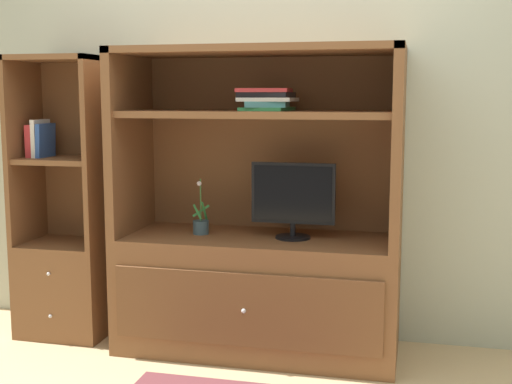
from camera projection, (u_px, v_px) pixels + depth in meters
name	position (u px, v px, depth m)	size (l,w,h in m)	color
ground_plane	(240.00, 377.00, 3.37)	(8.00, 8.00, 0.00)	tan
painted_rear_wall	(272.00, 93.00, 3.89)	(6.00, 0.10, 2.80)	#ADB29E
media_console	(258.00, 258.00, 3.69)	(1.50, 0.62, 1.63)	brown
tv_monitor	(293.00, 198.00, 3.59)	(0.45, 0.19, 0.40)	black
potted_plant	(201.00, 225.00, 3.73)	(0.10, 0.09, 0.31)	#384C56
magazine_stack	(267.00, 99.00, 3.55)	(0.31, 0.32, 0.12)	#338C4C
bookshelf_tall	(67.00, 245.00, 3.95)	(0.51, 0.42, 1.61)	brown
upright_book_row	(40.00, 140.00, 3.89)	(0.10, 0.18, 0.22)	red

